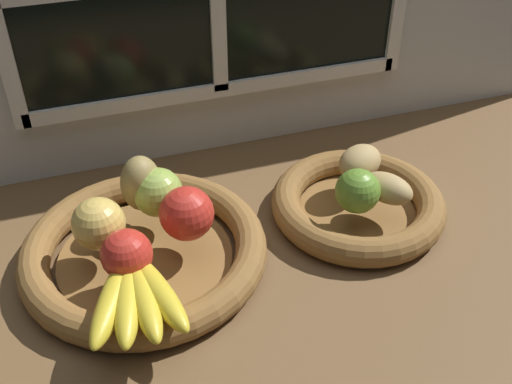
{
  "coord_description": "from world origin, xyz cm",
  "views": [
    {
      "loc": [
        -23.81,
        -62.05,
        60.6
      ],
      "look_at": [
        -1.96,
        2.98,
        8.42
      ],
      "focal_mm": 43.01,
      "sensor_mm": 36.0,
      "label": 1
    }
  ],
  "objects_px": {
    "potato_small": "(387,188)",
    "lime_near": "(358,191)",
    "apple_green_back": "(158,192)",
    "potato_back": "(360,162)",
    "apple_red_right": "(187,214)",
    "apple_golden_left": "(99,224)",
    "pear_brown": "(141,183)",
    "banana_bunch_front": "(135,294)",
    "apple_red_front": "(127,254)",
    "fruit_bowl_left": "(145,251)",
    "fruit_bowl_right": "(358,204)"
  },
  "relations": [
    {
      "from": "potato_small",
      "to": "lime_near",
      "type": "bearing_deg",
      "value": -173.33
    },
    {
      "from": "apple_green_back",
      "to": "potato_back",
      "type": "xyz_separation_m",
      "value": [
        0.31,
        -0.01,
        -0.01
      ]
    },
    {
      "from": "lime_near",
      "to": "apple_red_right",
      "type": "bearing_deg",
      "value": 174.8
    },
    {
      "from": "apple_red_right",
      "to": "potato_small",
      "type": "distance_m",
      "value": 0.3
    },
    {
      "from": "apple_golden_left",
      "to": "potato_small",
      "type": "height_order",
      "value": "apple_golden_left"
    },
    {
      "from": "pear_brown",
      "to": "potato_back",
      "type": "relative_size",
      "value": 1.12
    },
    {
      "from": "apple_golden_left",
      "to": "banana_bunch_front",
      "type": "height_order",
      "value": "apple_golden_left"
    },
    {
      "from": "potato_back",
      "to": "lime_near",
      "type": "distance_m",
      "value": 0.09
    },
    {
      "from": "apple_red_front",
      "to": "apple_golden_left",
      "type": "bearing_deg",
      "value": 110.85
    },
    {
      "from": "apple_green_back",
      "to": "lime_near",
      "type": "height_order",
      "value": "apple_green_back"
    },
    {
      "from": "fruit_bowl_left",
      "to": "apple_golden_left",
      "type": "distance_m",
      "value": 0.08
    },
    {
      "from": "lime_near",
      "to": "pear_brown",
      "type": "bearing_deg",
      "value": 160.49
    },
    {
      "from": "banana_bunch_front",
      "to": "apple_green_back",
      "type": "bearing_deg",
      "value": 69.2
    },
    {
      "from": "fruit_bowl_right",
      "to": "apple_red_right",
      "type": "height_order",
      "value": "apple_red_right"
    },
    {
      "from": "fruit_bowl_left",
      "to": "apple_red_front",
      "type": "bearing_deg",
      "value": -113.85
    },
    {
      "from": "apple_red_front",
      "to": "potato_small",
      "type": "xyz_separation_m",
      "value": [
        0.39,
        0.03,
        -0.01
      ]
    },
    {
      "from": "banana_bunch_front",
      "to": "apple_red_front",
      "type": "bearing_deg",
      "value": 89.38
    },
    {
      "from": "apple_red_front",
      "to": "pear_brown",
      "type": "height_order",
      "value": "pear_brown"
    },
    {
      "from": "banana_bunch_front",
      "to": "fruit_bowl_left",
      "type": "bearing_deg",
      "value": 76.4
    },
    {
      "from": "apple_red_right",
      "to": "potato_back",
      "type": "xyz_separation_m",
      "value": [
        0.29,
        0.05,
        -0.01
      ]
    },
    {
      "from": "fruit_bowl_left",
      "to": "apple_red_right",
      "type": "distance_m",
      "value": 0.09
    },
    {
      "from": "pear_brown",
      "to": "banana_bunch_front",
      "type": "height_order",
      "value": "pear_brown"
    },
    {
      "from": "pear_brown",
      "to": "potato_back",
      "type": "xyz_separation_m",
      "value": [
        0.33,
        -0.03,
        -0.02
      ]
    },
    {
      "from": "banana_bunch_front",
      "to": "potato_small",
      "type": "distance_m",
      "value": 0.4
    },
    {
      "from": "fruit_bowl_right",
      "to": "fruit_bowl_left",
      "type": "bearing_deg",
      "value": 180.0
    },
    {
      "from": "banana_bunch_front",
      "to": "lime_near",
      "type": "distance_m",
      "value": 0.35
    },
    {
      "from": "apple_red_front",
      "to": "apple_green_back",
      "type": "height_order",
      "value": "apple_green_back"
    },
    {
      "from": "fruit_bowl_left",
      "to": "lime_near",
      "type": "distance_m",
      "value": 0.31
    },
    {
      "from": "fruit_bowl_left",
      "to": "pear_brown",
      "type": "height_order",
      "value": "pear_brown"
    },
    {
      "from": "potato_small",
      "to": "pear_brown",
      "type": "bearing_deg",
      "value": 164.21
    },
    {
      "from": "apple_golden_left",
      "to": "fruit_bowl_left",
      "type": "bearing_deg",
      "value": -6.06
    },
    {
      "from": "apple_red_front",
      "to": "potato_back",
      "type": "relative_size",
      "value": 0.87
    },
    {
      "from": "fruit_bowl_right",
      "to": "apple_green_back",
      "type": "relative_size",
      "value": 3.74
    },
    {
      "from": "apple_golden_left",
      "to": "apple_red_right",
      "type": "xyz_separation_m",
      "value": [
        0.12,
        -0.02,
        0.0
      ]
    },
    {
      "from": "fruit_bowl_right",
      "to": "apple_red_front",
      "type": "xyz_separation_m",
      "value": [
        -0.36,
        -0.06,
        0.06
      ]
    },
    {
      "from": "fruit_bowl_left",
      "to": "potato_small",
      "type": "bearing_deg",
      "value": -4.6
    },
    {
      "from": "apple_red_right",
      "to": "potato_small",
      "type": "xyz_separation_m",
      "value": [
        0.3,
        -0.02,
        -0.02
      ]
    },
    {
      "from": "apple_green_back",
      "to": "potato_back",
      "type": "relative_size",
      "value": 0.93
    },
    {
      "from": "apple_red_front",
      "to": "apple_golden_left",
      "type": "distance_m",
      "value": 0.07
    },
    {
      "from": "potato_back",
      "to": "fruit_bowl_right",
      "type": "bearing_deg",
      "value": -114.44
    },
    {
      "from": "potato_small",
      "to": "potato_back",
      "type": "distance_m",
      "value": 0.07
    },
    {
      "from": "apple_red_front",
      "to": "fruit_bowl_right",
      "type": "bearing_deg",
      "value": 9.94
    },
    {
      "from": "pear_brown",
      "to": "fruit_bowl_right",
      "type": "bearing_deg",
      "value": -12.25
    },
    {
      "from": "apple_golden_left",
      "to": "potato_small",
      "type": "distance_m",
      "value": 0.41
    },
    {
      "from": "potato_small",
      "to": "lime_near",
      "type": "height_order",
      "value": "lime_near"
    },
    {
      "from": "potato_back",
      "to": "lime_near",
      "type": "relative_size",
      "value": 1.17
    },
    {
      "from": "fruit_bowl_left",
      "to": "apple_golden_left",
      "type": "height_order",
      "value": "apple_golden_left"
    },
    {
      "from": "apple_green_back",
      "to": "banana_bunch_front",
      "type": "distance_m",
      "value": 0.18
    },
    {
      "from": "lime_near",
      "to": "apple_green_back",
      "type": "bearing_deg",
      "value": 162.84
    },
    {
      "from": "apple_red_right",
      "to": "pear_brown",
      "type": "bearing_deg",
      "value": 120.16
    }
  ]
}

